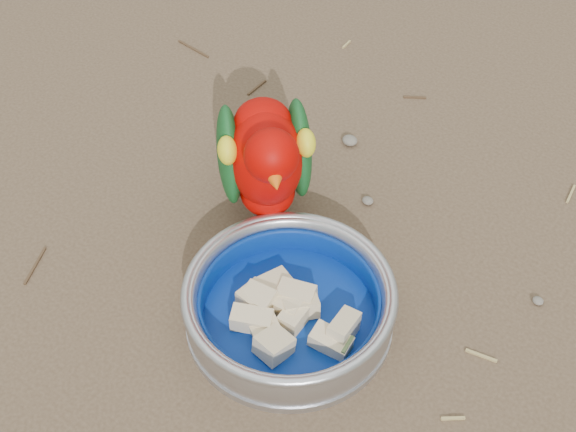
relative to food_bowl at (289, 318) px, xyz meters
The scene contains 6 objects.
ground 0.09m from the food_bowl, 142.49° to the left, with size 60.00×60.00×0.00m, color brown.
food_bowl is the anchor object (origin of this frame).
bowl_wall 0.03m from the food_bowl, ahead, with size 0.24×0.24×0.04m, color #B2B2BA, non-canonical shape.
fruit_wedges 0.02m from the food_bowl, 90.00° to the right, with size 0.14×0.14×0.03m, color beige, non-canonical shape.
lory_parrot 0.18m from the food_bowl, 138.82° to the left, with size 0.11×0.24×0.20m, color #AB0300, non-canonical shape.
ground_debris 0.15m from the food_bowl, 104.54° to the left, with size 0.90×0.80×0.01m, color tan, non-canonical shape.
Camera 1 is at (0.41, -0.49, 0.76)m, focal length 50.00 mm.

